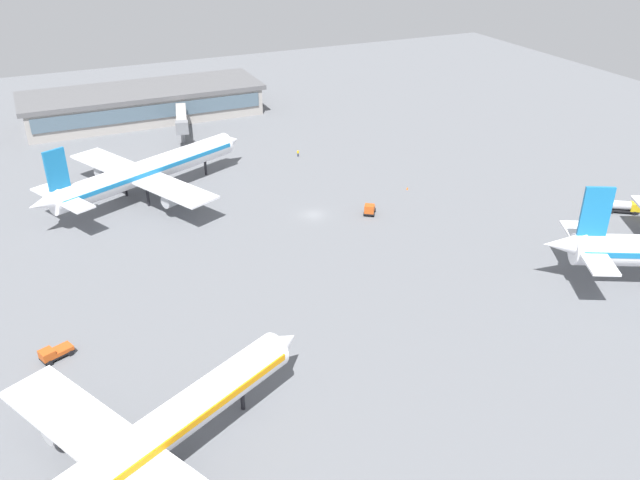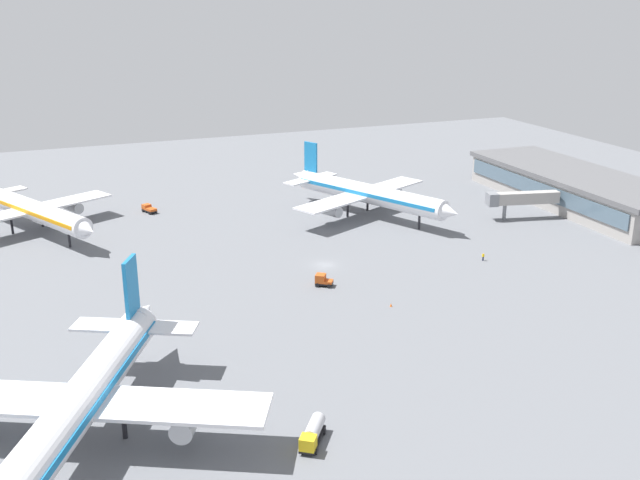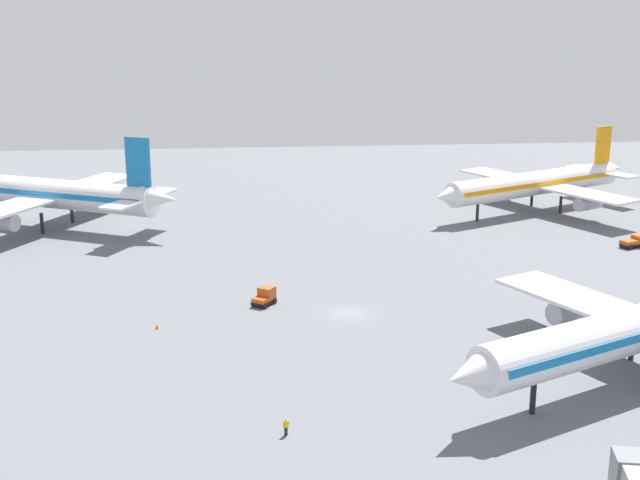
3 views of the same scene
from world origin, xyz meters
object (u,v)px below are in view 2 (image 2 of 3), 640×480
object	(u,v)px
safety_cone_near_gate	(303,187)
pushback_tractor	(149,209)
baggage_tug	(323,280)
airplane_taxiing	(78,406)
ground_crew_worker	(483,257)
airplane_distant	(367,193)
airplane_at_gate	(31,209)
fuel_truck	(313,433)
safety_cone_mid_apron	(391,305)

from	to	relation	value
safety_cone_near_gate	pushback_tractor	bearing A→B (deg)	100.55
pushback_tractor	baggage_tug	world-z (taller)	baggage_tug
airplane_taxiing	ground_crew_worker	world-z (taller)	airplane_taxiing
airplane_distant	safety_cone_near_gate	distance (m)	32.32
airplane_at_gate	fuel_truck	xyz separation A→B (m)	(-101.95, -29.78, -4.21)
pushback_tractor	fuel_truck	world-z (taller)	fuel_truck
fuel_truck	safety_cone_mid_apron	size ratio (longest dim) A/B	10.39
airplane_taxiing	safety_cone_near_gate	world-z (taller)	airplane_taxiing
ground_crew_worker	safety_cone_mid_apron	xyz separation A→B (m)	(-13.99, 28.40, -0.55)
pushback_tractor	safety_cone_mid_apron	world-z (taller)	pushback_tractor
airplane_taxiing	baggage_tug	xyz separation A→B (m)	(38.47, -46.80, -5.13)
airplane_at_gate	ground_crew_worker	xyz separation A→B (m)	(-54.26, -86.07, -4.75)
airplane_at_gate	baggage_tug	bearing A→B (deg)	15.39
ground_crew_worker	pushback_tractor	bearing A→B (deg)	-66.59
airplane_at_gate	baggage_tug	world-z (taller)	airplane_at_gate
airplane_taxiing	pushback_tractor	distance (m)	103.25
airplane_at_gate	safety_cone_mid_apron	world-z (taller)	airplane_at_gate
pushback_tractor	baggage_tug	size ratio (longest dim) A/B	1.28
safety_cone_near_gate	airplane_taxiing	bearing A→B (deg)	147.55
airplane_taxiing	ground_crew_worker	size ratio (longest dim) A/B	31.54
airplane_taxiing	airplane_at_gate	bearing A→B (deg)	-151.23
baggage_tug	safety_cone_near_gate	distance (m)	73.56
baggage_tug	safety_cone_near_gate	size ratio (longest dim) A/B	6.25
pushback_tractor	ground_crew_worker	size ratio (longest dim) A/B	2.87
airplane_taxiing	baggage_tug	world-z (taller)	airplane_taxiing
airplane_at_gate	safety_cone_near_gate	world-z (taller)	airplane_at_gate
baggage_tug	safety_cone_near_gate	bearing A→B (deg)	-72.75
pushback_tractor	safety_cone_mid_apron	size ratio (longest dim) A/B	7.99
airplane_distant	airplane_at_gate	bearing A→B (deg)	-127.13
baggage_tug	safety_cone_mid_apron	world-z (taller)	baggage_tug
airplane_at_gate	safety_cone_mid_apron	distance (m)	89.51
safety_cone_mid_apron	airplane_at_gate	bearing A→B (deg)	40.19
safety_cone_near_gate	safety_cone_mid_apron	size ratio (longest dim) A/B	1.00
airplane_at_gate	baggage_tug	xyz separation A→B (m)	(-54.80, -50.00, -4.45)
airplane_at_gate	safety_cone_mid_apron	size ratio (longest dim) A/B	78.08
airplane_taxiing	pushback_tractor	bearing A→B (deg)	-166.76
ground_crew_worker	safety_cone_near_gate	world-z (taller)	ground_crew_worker
airplane_distant	pushback_tractor	size ratio (longest dim) A/B	10.23
fuel_truck	safety_cone_near_gate	world-z (taller)	fuel_truck
fuel_truck	safety_cone_mid_apron	world-z (taller)	fuel_truck
airplane_taxiing	safety_cone_near_gate	size ratio (longest dim) A/B	87.79
pushback_tractor	airplane_taxiing	bearing A→B (deg)	144.48
airplane_distant	baggage_tug	world-z (taller)	airplane_distant
airplane_taxiing	airplane_distant	bearing A→B (deg)	162.96
airplane_distant	safety_cone_mid_apron	distance (m)	55.96
fuel_truck	ground_crew_worker	world-z (taller)	fuel_truck
safety_cone_mid_apron	ground_crew_worker	bearing A→B (deg)	-63.77
safety_cone_mid_apron	safety_cone_near_gate	bearing A→B (deg)	-9.89
ground_crew_worker	airplane_taxiing	bearing A→B (deg)	4.83
baggage_tug	ground_crew_worker	distance (m)	36.07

